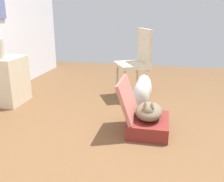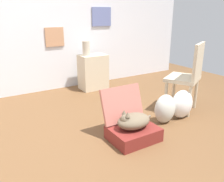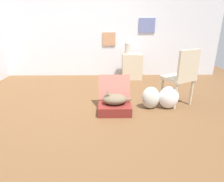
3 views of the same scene
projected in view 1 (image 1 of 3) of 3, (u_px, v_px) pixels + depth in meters
The scene contains 8 objects.
ground_plane at pixel (135, 149), 2.38m from camera, with size 7.68×7.68×0.00m, color brown.
suitcase_base at pixel (148, 125), 2.71m from camera, with size 0.53×0.42×0.15m, color maroon.
suitcase_lid at pixel (127, 99), 2.67m from camera, with size 0.53×0.42×0.04m, color #B26356.
cat at pixel (149, 111), 2.65m from camera, with size 0.48×0.28×0.23m.
plastic_bag_white at pixel (141, 96), 3.28m from camera, with size 0.30×0.22×0.38m, color silver.
plastic_bag_clear at pixel (143, 88), 3.56m from camera, with size 0.34×0.22×0.39m, color white.
side_table at pixel (10, 81), 3.49m from camera, with size 0.49×0.35×0.64m, color beige.
chair at pixel (137, 60), 3.69m from camera, with size 0.61×0.59×0.99m.
Camera 1 is at (-2.10, -0.23, 1.25)m, focal length 40.76 mm.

